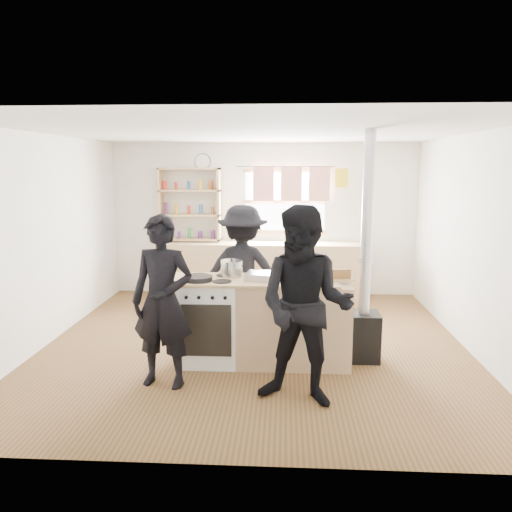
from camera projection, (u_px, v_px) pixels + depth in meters
name	position (u px, v px, depth m)	size (l,w,h in m)	color
ground	(255.00, 344.00, 6.03)	(5.00, 5.00, 0.01)	brown
back_counter	(263.00, 270.00, 8.14)	(3.40, 0.55, 0.90)	tan
shelving_unit	(190.00, 204.00, 8.13)	(1.00, 0.28, 1.20)	tan
thermos	(305.00, 233.00, 7.99)	(0.10, 0.10, 0.32)	silver
cooking_island	(265.00, 321.00, 5.40)	(1.97, 0.64, 0.93)	white
skillet_greens	(199.00, 278.00, 5.24)	(0.41, 0.41, 0.05)	black
roast_tray	(264.00, 276.00, 5.30)	(0.41, 0.34, 0.07)	silver
stockpot_stove	(232.00, 268.00, 5.46)	(0.25, 0.25, 0.20)	silver
stockpot_counter	(307.00, 271.00, 5.26)	(0.30, 0.30, 0.22)	silver
bread_board	(339.00, 275.00, 5.28)	(0.32, 0.25, 0.12)	tan
flue_heater	(364.00, 303.00, 5.44)	(0.35, 0.35, 2.50)	black
person_near_left	(163.00, 302.00, 4.78)	(0.61, 0.40, 1.68)	black
person_near_right	(305.00, 307.00, 4.38)	(0.87, 0.68, 1.79)	black
person_far	(243.00, 272.00, 6.20)	(1.07, 0.61, 1.66)	black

